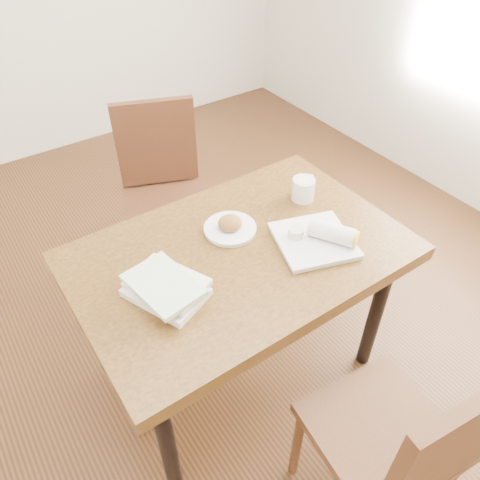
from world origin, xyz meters
TOP-DOWN VIEW (x-y plane):
  - ground at (0.00, 0.00)m, footprint 4.00×5.00m
  - table at (0.00, 0.00)m, footprint 1.22×0.80m
  - chair_near at (0.05, -0.80)m, footprint 0.47×0.47m
  - chair_far at (0.08, 0.81)m, footprint 0.54×0.54m
  - plate_scone at (0.03, 0.11)m, footprint 0.20×0.20m
  - coffee_mug at (0.40, 0.12)m, footprint 0.14×0.09m
  - plate_burrito at (0.27, -0.14)m, footprint 0.35×0.35m
  - book_stack at (-0.33, -0.04)m, footprint 0.27×0.31m

SIDE VIEW (x-z plane):
  - ground at x=0.00m, z-range -0.01..0.00m
  - chair_near at x=0.05m, z-range 0.07..1.03m
  - chair_far at x=0.08m, z-range 0.07..1.03m
  - table at x=0.00m, z-range 0.29..1.04m
  - plate_scone at x=0.03m, z-range 0.74..0.80m
  - plate_burrito at x=0.27m, z-range 0.73..0.82m
  - book_stack at x=-0.33m, z-range 0.75..0.82m
  - coffee_mug at x=0.40m, z-range 0.75..0.85m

